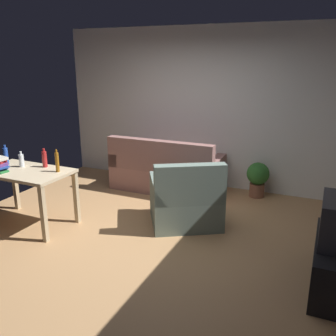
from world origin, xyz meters
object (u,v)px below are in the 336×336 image
Objects in this scene: couch at (166,173)px; armchair at (186,202)px; potted_plant at (258,177)px; desk at (26,178)px; bottle_clear at (21,160)px; bottle_blue at (6,156)px; bottle_amber at (57,162)px; bottle_red at (45,159)px.

couch is 1.52× the size of armchair.
potted_plant is at bearing -168.12° from couch.
couch is 2.31m from desk.
couch is 1.52m from potted_plant.
bottle_clear reaches higher than desk.
couch is at bearing -168.12° from potted_plant.
armchair is at bearing 17.20° from bottle_blue.
bottle_amber is (0.60, 0.02, 0.04)m from bottle_clear.
bottle_blue reaches higher than desk.
armchair reaches higher than desk.
bottle_red reaches higher than desk.
bottle_blue is at bearing -179.46° from bottle_amber.
desk is 1.01× the size of armchair.
couch is 2.51m from bottle_blue.
bottle_amber reaches higher than armchair.
armchair is at bearing 25.98° from bottle_amber.
couch and armchair have the same top height.
couch is 2.06m from bottle_amber.
bottle_red is at bearing 10.81° from bottle_blue.
bottle_amber is (0.89, 0.01, 0.01)m from bottle_blue.
armchair is 1.76m from bottle_amber.
potted_plant is 3.13m from bottle_amber.
bottle_blue is 0.89m from bottle_amber.
bottle_blue is (-3.07, -2.17, 0.55)m from potted_plant.
bottle_blue reaches higher than couch.
bottle_clear reaches higher than armchair.
bottle_blue reaches higher than bottle_clear.
potted_plant is at bearing 41.95° from desk.
potted_plant is at bearing 39.68° from bottle_red.
desk is at bearing -164.30° from bottle_amber.
bottle_red is (-2.49, -2.06, 0.54)m from potted_plant.
bottle_blue is at bearing -169.19° from bottle_red.
potted_plant is (1.49, 0.31, 0.02)m from couch.
potted_plant is 0.47× the size of armchair.
bottle_amber reaches higher than bottle_red.
armchair is 4.08× the size of bottle_amber.
bottle_amber is at bearing 69.40° from couch.
desk is 3.50m from potted_plant.
bottle_clear is 0.60m from bottle_amber.
armchair is (1.94, 0.86, -0.33)m from desk.
bottle_red is 0.87× the size of bottle_amber.
bottle_amber reaches higher than bottle_clear.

